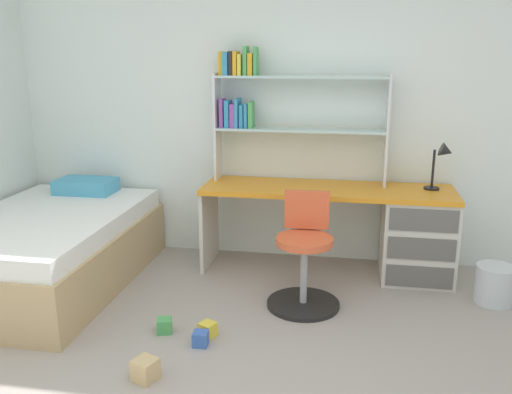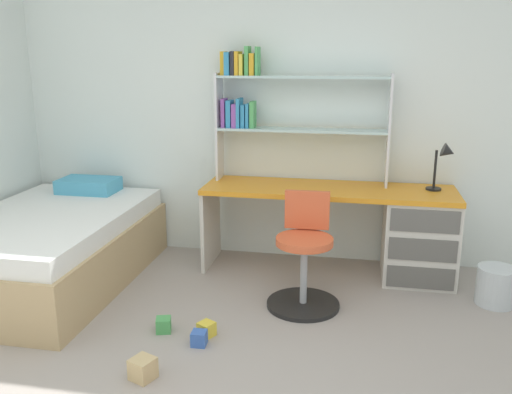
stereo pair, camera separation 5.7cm
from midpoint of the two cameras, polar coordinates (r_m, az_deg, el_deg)
room_shell at (r=3.81m, az=-16.46°, el=8.88°), size 5.85×5.79×2.78m
desk at (r=4.46m, az=14.73°, el=-3.28°), size 2.00×0.58×0.71m
bookshelf_hutch at (r=4.47m, az=2.40°, el=9.92°), size 1.41×0.22×1.10m
desk_lamp at (r=4.41m, az=19.68°, el=3.77°), size 0.20×0.17×0.38m
swivel_chair at (r=3.86m, az=5.55°, el=-6.89°), size 0.52×0.52×0.81m
bed_platform at (r=4.52m, az=-20.58°, el=-5.05°), size 1.22×1.88×0.69m
waste_bin at (r=4.30m, az=24.37°, el=-8.55°), size 0.27×0.27×0.28m
toy_block_green_0 at (r=3.64m, az=-9.28°, el=-13.19°), size 0.12×0.12×0.09m
toy_block_blue_2 at (r=3.47m, az=-5.55°, el=-14.63°), size 0.09×0.09×0.09m
toy_block_natural_3 at (r=3.19m, az=-11.34°, el=-17.35°), size 0.16×0.16×0.12m
toy_block_yellow_4 at (r=3.56m, az=-4.78°, el=-13.74°), size 0.13×0.13×0.09m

